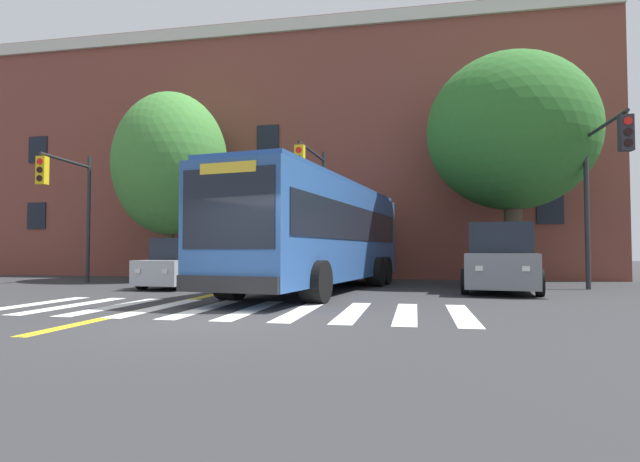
{
  "coord_description": "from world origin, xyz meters",
  "views": [
    {
      "loc": [
        3.78,
        -8.62,
        1.3
      ],
      "look_at": [
        0.91,
        6.28,
        1.9
      ],
      "focal_mm": 28.0,
      "sensor_mm": 36.0,
      "label": 1
    }
  ],
  "objects_px": {
    "city_bus": "(320,233)",
    "car_silver_near_lane": "(184,265)",
    "traffic_light_overhead": "(315,188)",
    "traffic_light_near_corner": "(602,173)",
    "traffic_light_far_corner": "(70,195)",
    "street_tree_curbside_small": "(170,164)",
    "street_tree_curbside_large": "(512,132)",
    "car_white_behind_bus": "(380,261)",
    "car_grey_far_lane": "(500,259)"
  },
  "relations": [
    {
      "from": "city_bus",
      "to": "car_silver_near_lane",
      "type": "relative_size",
      "value": 3.03
    },
    {
      "from": "car_silver_near_lane",
      "to": "traffic_light_overhead",
      "type": "relative_size",
      "value": 0.71
    },
    {
      "from": "traffic_light_near_corner",
      "to": "traffic_light_far_corner",
      "type": "height_order",
      "value": "traffic_light_near_corner"
    },
    {
      "from": "street_tree_curbside_small",
      "to": "city_bus",
      "type": "bearing_deg",
      "value": -30.26
    },
    {
      "from": "street_tree_curbside_large",
      "to": "street_tree_curbside_small",
      "type": "bearing_deg",
      "value": 178.08
    },
    {
      "from": "traffic_light_overhead",
      "to": "city_bus",
      "type": "bearing_deg",
      "value": -75.57
    },
    {
      "from": "city_bus",
      "to": "street_tree_curbside_small",
      "type": "relative_size",
      "value": 1.43
    },
    {
      "from": "traffic_light_overhead",
      "to": "traffic_light_far_corner",
      "type": "bearing_deg",
      "value": -165.77
    },
    {
      "from": "car_silver_near_lane",
      "to": "street_tree_curbside_small",
      "type": "height_order",
      "value": "street_tree_curbside_small"
    },
    {
      "from": "city_bus",
      "to": "street_tree_curbside_small",
      "type": "bearing_deg",
      "value": 149.74
    },
    {
      "from": "car_white_behind_bus",
      "to": "street_tree_curbside_large",
      "type": "height_order",
      "value": "street_tree_curbside_large"
    },
    {
      "from": "car_grey_far_lane",
      "to": "street_tree_curbside_small",
      "type": "bearing_deg",
      "value": 165.48
    },
    {
      "from": "car_silver_near_lane",
      "to": "street_tree_curbside_large",
      "type": "xyz_separation_m",
      "value": [
        11.7,
        3.46,
        5.02
      ]
    },
    {
      "from": "street_tree_curbside_large",
      "to": "traffic_light_near_corner",
      "type": "bearing_deg",
      "value": -55.82
    },
    {
      "from": "city_bus",
      "to": "car_silver_near_lane",
      "type": "bearing_deg",
      "value": 173.91
    },
    {
      "from": "traffic_light_near_corner",
      "to": "traffic_light_far_corner",
      "type": "relative_size",
      "value": 1.05
    },
    {
      "from": "car_grey_far_lane",
      "to": "car_white_behind_bus",
      "type": "distance_m",
      "value": 9.96
    },
    {
      "from": "car_silver_near_lane",
      "to": "traffic_light_near_corner",
      "type": "bearing_deg",
      "value": 1.62
    },
    {
      "from": "traffic_light_far_corner",
      "to": "street_tree_curbside_small",
      "type": "bearing_deg",
      "value": 52.81
    },
    {
      "from": "city_bus",
      "to": "street_tree_curbside_large",
      "type": "height_order",
      "value": "street_tree_curbside_large"
    },
    {
      "from": "car_silver_near_lane",
      "to": "traffic_light_far_corner",
      "type": "xyz_separation_m",
      "value": [
        -5.14,
        0.67,
        2.68
      ]
    },
    {
      "from": "car_white_behind_bus",
      "to": "traffic_light_overhead",
      "type": "bearing_deg",
      "value": -108.55
    },
    {
      "from": "traffic_light_far_corner",
      "to": "street_tree_curbside_large",
      "type": "bearing_deg",
      "value": 9.42
    },
    {
      "from": "city_bus",
      "to": "traffic_light_far_corner",
      "type": "distance_m",
      "value": 10.35
    },
    {
      "from": "car_white_behind_bus",
      "to": "traffic_light_near_corner",
      "type": "bearing_deg",
      "value": -49.83
    },
    {
      "from": "traffic_light_overhead",
      "to": "street_tree_curbside_small",
      "type": "height_order",
      "value": "street_tree_curbside_small"
    },
    {
      "from": "car_silver_near_lane",
      "to": "traffic_light_near_corner",
      "type": "height_order",
      "value": "traffic_light_near_corner"
    },
    {
      "from": "traffic_light_near_corner",
      "to": "car_grey_far_lane",
      "type": "bearing_deg",
      "value": 178.49
    },
    {
      "from": "city_bus",
      "to": "car_grey_far_lane",
      "type": "distance_m",
      "value": 5.88
    },
    {
      "from": "car_grey_far_lane",
      "to": "street_tree_curbside_small",
      "type": "height_order",
      "value": "street_tree_curbside_small"
    },
    {
      "from": "car_grey_far_lane",
      "to": "street_tree_curbside_large",
      "type": "xyz_separation_m",
      "value": [
        0.95,
        2.99,
        4.79
      ]
    },
    {
      "from": "city_bus",
      "to": "street_tree_curbside_large",
      "type": "xyz_separation_m",
      "value": [
        6.69,
        4.0,
        3.94
      ]
    },
    {
      "from": "car_silver_near_lane",
      "to": "street_tree_curbside_small",
      "type": "bearing_deg",
      "value": 123.97
    },
    {
      "from": "car_silver_near_lane",
      "to": "traffic_light_near_corner",
      "type": "xyz_separation_m",
      "value": [
        13.79,
        0.39,
        2.94
      ]
    },
    {
      "from": "city_bus",
      "to": "car_white_behind_bus",
      "type": "distance_m",
      "value": 10.01
    },
    {
      "from": "traffic_light_far_corner",
      "to": "street_tree_curbside_large",
      "type": "height_order",
      "value": "street_tree_curbside_large"
    },
    {
      "from": "city_bus",
      "to": "street_tree_curbside_small",
      "type": "xyz_separation_m",
      "value": [
        -7.67,
        4.48,
        3.27
      ]
    },
    {
      "from": "car_grey_far_lane",
      "to": "street_tree_curbside_large",
      "type": "height_order",
      "value": "street_tree_curbside_large"
    },
    {
      "from": "traffic_light_near_corner",
      "to": "traffic_light_overhead",
      "type": "distance_m",
      "value": 10.03
    },
    {
      "from": "traffic_light_overhead",
      "to": "street_tree_curbside_large",
      "type": "bearing_deg",
      "value": 3.39
    },
    {
      "from": "city_bus",
      "to": "traffic_light_overhead",
      "type": "xyz_separation_m",
      "value": [
        -0.91,
        3.54,
        1.92
      ]
    },
    {
      "from": "car_silver_near_lane",
      "to": "traffic_light_overhead",
      "type": "bearing_deg",
      "value": 36.24
    },
    {
      "from": "car_silver_near_lane",
      "to": "street_tree_curbside_large",
      "type": "height_order",
      "value": "street_tree_curbside_large"
    },
    {
      "from": "car_grey_far_lane",
      "to": "traffic_light_near_corner",
      "type": "xyz_separation_m",
      "value": [
        3.04,
        -0.08,
        2.71
      ]
    },
    {
      "from": "car_silver_near_lane",
      "to": "traffic_light_far_corner",
      "type": "height_order",
      "value": "traffic_light_far_corner"
    },
    {
      "from": "car_white_behind_bus",
      "to": "street_tree_curbside_large",
      "type": "distance_m",
      "value": 9.48
    },
    {
      "from": "car_white_behind_bus",
      "to": "traffic_light_overhead",
      "type": "height_order",
      "value": "traffic_light_overhead"
    },
    {
      "from": "car_white_behind_bus",
      "to": "street_tree_curbside_large",
      "type": "xyz_separation_m",
      "value": [
        5.47,
        -5.88,
        5.04
      ]
    },
    {
      "from": "car_silver_near_lane",
      "to": "traffic_light_overhead",
      "type": "height_order",
      "value": "traffic_light_overhead"
    },
    {
      "from": "city_bus",
      "to": "traffic_light_near_corner",
      "type": "bearing_deg",
      "value": 6.02
    }
  ]
}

